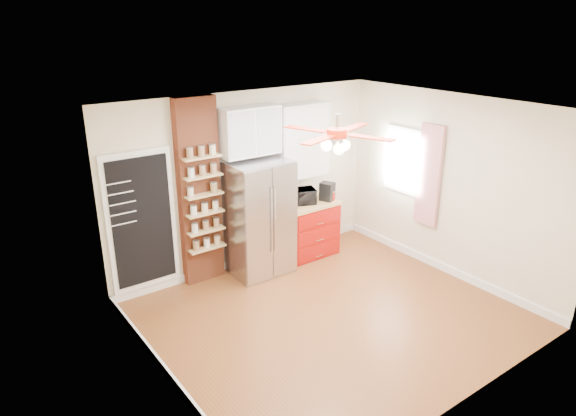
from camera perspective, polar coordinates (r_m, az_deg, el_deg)
floor at (r=6.90m, az=4.79°, el=-11.85°), size 4.50×4.50×0.00m
ceiling at (r=5.92m, az=5.56°, el=10.84°), size 4.50×4.50×0.00m
wall_back at (r=7.80m, az=-4.53°, el=3.03°), size 4.50×0.02×2.70m
wall_front at (r=5.10m, az=20.18°, el=-8.08°), size 4.50×0.02×2.70m
wall_left at (r=5.20m, az=-14.05°, el=-6.80°), size 0.02×4.00×2.70m
wall_right at (r=7.87m, az=17.62°, el=2.27°), size 0.02×4.00×2.70m
chalkboard at (r=7.17m, az=-15.94°, el=-1.46°), size 0.95×0.05×1.95m
brick_pillar at (r=7.35m, az=-9.84°, el=1.68°), size 0.60×0.16×2.70m
fridge at (r=7.64m, az=-3.29°, el=-1.10°), size 0.90×0.70×1.75m
upper_glass_cabinet at (r=7.43m, az=-4.32°, el=8.53°), size 0.90×0.35×0.70m
red_cabinet at (r=8.36m, az=2.17°, el=-2.26°), size 0.94×0.64×0.90m
upper_shelf_unit at (r=8.05m, az=1.55°, el=7.51°), size 0.90×0.30×1.15m
window at (r=8.34m, az=12.76°, el=5.16°), size 0.04×0.75×1.05m
curtain at (r=7.99m, az=15.40°, el=3.51°), size 0.06×0.40×1.55m
ceiling_fan at (r=5.97m, az=5.47°, el=8.23°), size 1.40×1.40×0.44m
toaster_oven at (r=8.11m, az=1.49°, el=1.31°), size 0.51×0.43×0.24m
coffee_maker at (r=8.27m, az=4.38°, el=1.84°), size 0.25×0.26×0.29m
canister_left at (r=8.29m, az=4.85°, el=1.33°), size 0.13×0.13×0.14m
canister_right at (r=8.35m, az=4.07°, el=1.42°), size 0.13×0.13×0.12m
pantry_jar_oats at (r=7.13m, az=-10.80°, el=1.75°), size 0.10×0.10×0.13m
pantry_jar_beans at (r=7.25m, az=-8.26°, el=2.26°), size 0.12×0.12×0.13m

